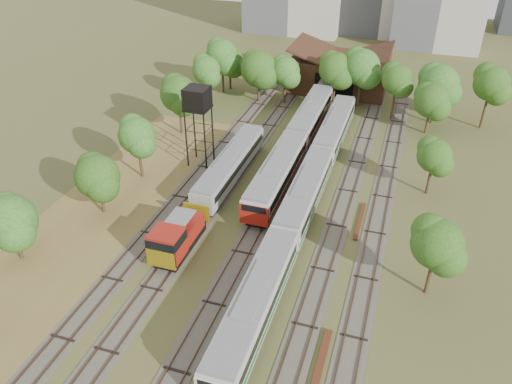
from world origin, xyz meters
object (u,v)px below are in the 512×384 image
(railcar_red_set, at_px, (295,143))
(water_tower, at_px, (197,100))
(shunter_locomotive, at_px, (176,238))
(railcar_green_set, at_px, (305,195))

(railcar_red_set, relative_size, water_tower, 3.42)
(railcar_red_set, relative_size, shunter_locomotive, 4.27)
(railcar_green_set, bearing_deg, water_tower, 157.31)
(railcar_red_set, relative_size, railcar_green_set, 0.66)
(railcar_green_set, bearing_deg, railcar_red_set, 109.03)
(railcar_red_set, distance_m, railcar_green_set, 12.27)
(shunter_locomotive, xyz_separation_m, water_tower, (-5.03, 17.59, 6.68))
(railcar_red_set, bearing_deg, shunter_locomotive, -104.68)
(shunter_locomotive, relative_size, water_tower, 0.80)
(railcar_green_set, xyz_separation_m, shunter_locomotive, (-10.00, -11.30, -0.09))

